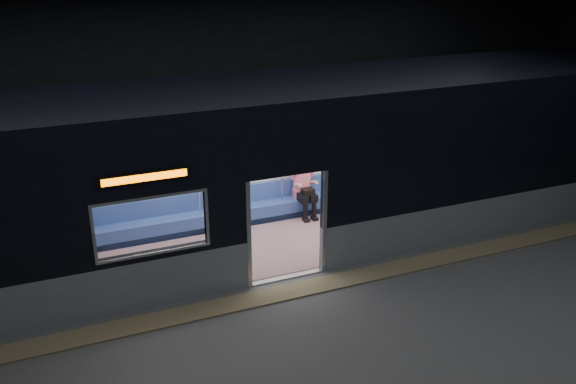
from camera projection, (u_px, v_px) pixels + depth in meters
station_floor at (310, 306)px, 10.50m from camera, size 24.00×14.00×0.01m
station_envelope at (313, 97)px, 9.13m from camera, size 24.00×14.00×5.00m
tactile_strip at (297, 290)px, 10.97m from camera, size 22.80×0.50×0.03m
metro_car at (258, 161)px, 11.99m from camera, size 18.00×3.04×3.35m
passenger at (303, 183)px, 13.75m from camera, size 0.41×0.71×1.40m
handbag at (308, 191)px, 13.60m from camera, size 0.31×0.29×0.13m
transit_map at (430, 133)px, 15.04m from camera, size 1.01×0.03×0.66m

